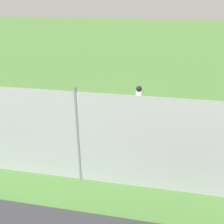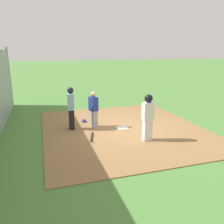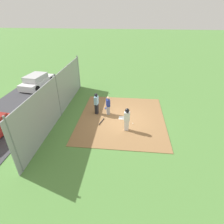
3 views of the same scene
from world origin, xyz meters
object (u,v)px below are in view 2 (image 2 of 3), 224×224
(runner, at_px, (148,114))
(catcher_mask, at_px, (84,121))
(catcher, at_px, (93,109))
(baseball, at_px, (149,131))
(umpire, at_px, (71,107))
(baseball_bat, at_px, (92,136))
(home_plate, at_px, (122,128))

(runner, height_order, catcher_mask, runner)
(catcher, bearing_deg, baseball, -51.62)
(umpire, height_order, baseball_bat, umpire)
(home_plate, bearing_deg, catcher, -114.44)
(umpire, xyz_separation_m, runner, (2.01, 2.42, 0.05))
(runner, bearing_deg, home_plate, 13.78)
(catcher, xyz_separation_m, umpire, (-0.00, -0.91, 0.14))
(baseball_bat, bearing_deg, catcher, 179.39)
(home_plate, relative_size, umpire, 0.25)
(catcher, bearing_deg, runner, -72.42)
(runner, relative_size, baseball, 22.62)
(umpire, relative_size, baseball, 23.38)
(baseball_bat, bearing_deg, runner, 80.77)
(catcher_mask, relative_size, baseball, 3.24)
(home_plate, bearing_deg, baseball, 49.01)
(home_plate, distance_m, catcher_mask, 1.91)
(umpire, bearing_deg, catcher, 9.25)
(runner, bearing_deg, baseball_bat, 63.94)
(catcher_mask, bearing_deg, home_plate, 46.51)
(catcher, height_order, catcher_mask, catcher)
(umpire, relative_size, catcher_mask, 7.21)
(home_plate, height_order, baseball_bat, baseball_bat)
(catcher_mask, bearing_deg, baseball, 47.44)
(baseball, bearing_deg, catcher, -122.38)
(umpire, bearing_deg, baseball, -13.98)
(catcher, relative_size, umpire, 0.87)
(catcher_mask, bearing_deg, runner, 32.29)
(home_plate, xyz_separation_m, runner, (1.51, 0.40, 0.95))
(home_plate, relative_size, catcher_mask, 1.83)
(baseball, bearing_deg, baseball_bat, -92.18)
(home_plate, relative_size, runner, 0.26)
(umpire, xyz_separation_m, catcher_mask, (-0.81, 0.64, -0.85))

